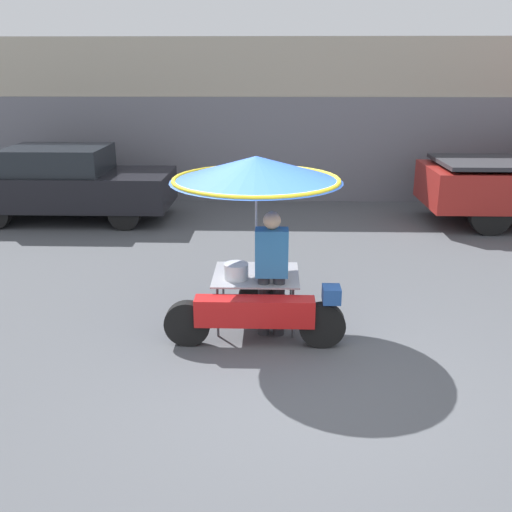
% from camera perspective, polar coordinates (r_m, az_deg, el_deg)
% --- Properties ---
extents(ground_plane, '(36.00, 36.00, 0.00)m').
position_cam_1_polar(ground_plane, '(6.16, 4.54, -11.53)').
color(ground_plane, '#4C4F54').
extents(shopfront_building, '(28.00, 2.06, 3.69)m').
position_cam_1_polar(shopfront_building, '(14.45, 3.03, 13.56)').
color(shopfront_building, '#B2A893').
rests_on(shopfront_building, ground).
extents(vendor_motorcycle_cart, '(2.07, 2.01, 2.09)m').
position_cam_1_polar(vendor_motorcycle_cart, '(6.62, 0.03, 6.28)').
color(vendor_motorcycle_cart, black).
rests_on(vendor_motorcycle_cart, ground).
extents(vendor_person, '(0.38, 0.22, 1.52)m').
position_cam_1_polar(vendor_person, '(6.62, 1.56, -1.22)').
color(vendor_person, '#2D2D33').
rests_on(vendor_person, ground).
extents(parked_car, '(4.16, 1.77, 1.51)m').
position_cam_1_polar(parked_car, '(12.48, -18.33, 6.96)').
color(parked_car, black).
rests_on(parked_car, ground).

